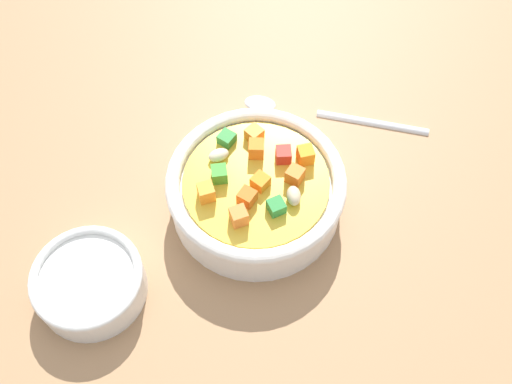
% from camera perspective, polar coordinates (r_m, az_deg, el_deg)
% --- Properties ---
extents(ground_plane, '(1.40, 1.40, 0.02)m').
position_cam_1_polar(ground_plane, '(0.63, 0.00, -1.60)').
color(ground_plane, '#9E754F').
extents(soup_bowl_main, '(0.17, 0.17, 0.06)m').
position_cam_1_polar(soup_bowl_main, '(0.59, 0.00, 0.20)').
color(soup_bowl_main, white).
rests_on(soup_bowl_main, ground_plane).
extents(spoon, '(0.18, 0.13, 0.01)m').
position_cam_1_polar(spoon, '(0.68, 6.84, 7.29)').
color(spoon, silver).
rests_on(spoon, ground_plane).
extents(side_bowl_small, '(0.10, 0.10, 0.04)m').
position_cam_1_polar(side_bowl_small, '(0.58, -15.27, -8.15)').
color(side_bowl_small, white).
rests_on(side_bowl_small, ground_plane).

